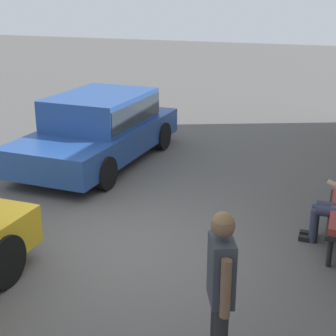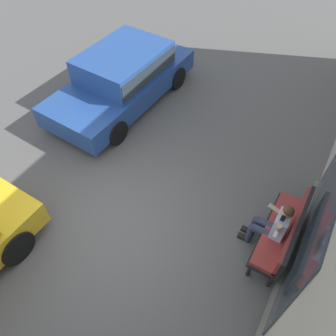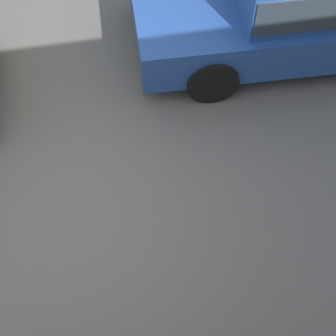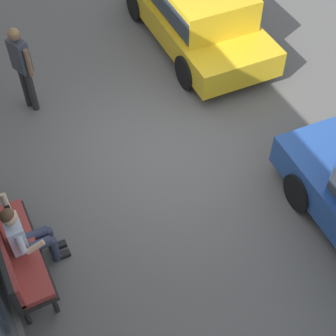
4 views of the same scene
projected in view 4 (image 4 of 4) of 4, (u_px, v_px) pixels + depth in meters
ground_plane at (163, 150)px, 9.03m from camera, size 60.00×60.00×0.00m
bench at (12, 251)px, 7.03m from camera, size 1.77×0.55×1.01m
person_on_phone at (25, 236)px, 7.04m from camera, size 0.73×0.74×1.34m
parked_car_mid at (197, 10)px, 10.50m from camera, size 4.16×1.90×1.42m
pedestrian_standing at (22, 63)px, 8.98m from camera, size 0.51×0.33×1.73m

